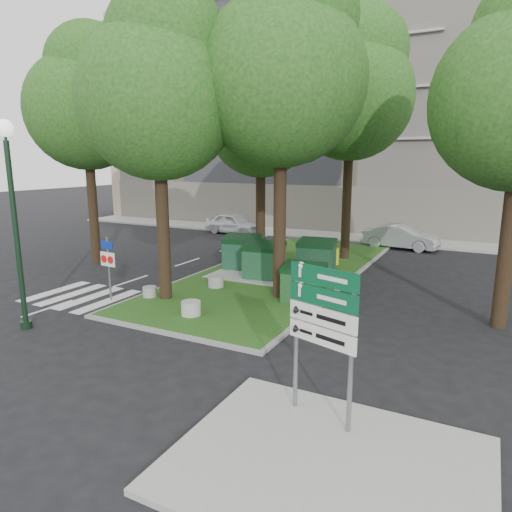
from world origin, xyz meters
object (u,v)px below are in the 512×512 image
Objects in this scene: bollard_mid at (216,281)px; litter_bin at (334,256)px; tree_median_mid at (263,112)px; street_lamp at (13,201)px; dumpster_a at (243,252)px; tree_median_near_right at (285,63)px; tree_median_near_left at (160,84)px; traffic_sign_pole at (108,260)px; car_white at (234,224)px; dumpster_b at (264,261)px; car_silver at (401,237)px; tree_street_left at (87,99)px; dumpster_c at (316,256)px; bollard_right at (191,308)px; dumpster_d at (304,283)px; directional_sign at (323,320)px; tree_median_far at (354,85)px; bollard_left at (150,292)px.

litter_bin reaches higher than bollard_mid.
tree_median_mid is 11.39m from street_lamp.
tree_median_near_right is at bearing -53.70° from dumpster_a.
traffic_sign_pole is at bearing -153.79° from tree_median_near_left.
car_white reaches higher than bollard_mid.
tree_median_near_right is 6.40× the size of dumpster_b.
dumpster_a is 0.44× the size of car_silver.
tree_street_left is 12.66m from dumpster_c.
dumpster_c is 7.29m from bollard_right.
tree_median_near_right reaches higher than bollard_right.
car_silver reaches higher than bollard_right.
dumpster_c is 4.27m from dumpster_d.
bollard_mid is 9.69m from directional_sign.
street_lamp is at bearing -114.58° from dumpster_a.
dumpster_a is 1.03× the size of dumpster_b.
bollard_right is at bearing -80.54° from tree_median_mid.
dumpster_b is (1.78, 4.04, -6.47)m from tree_median_near_left.
tree_median_far is (3.70, 9.50, 1.00)m from tree_median_near_left.
bollard_left is at bearing -128.97° from dumpster_b.
bollard_right is 1.03× the size of bollard_mid.
street_lamp is (-6.52, -5.89, 3.01)m from dumpster_d.
litter_bin is at bearing 62.22° from traffic_sign_pole.
bollard_mid is at bearing -116.31° from litter_bin.
dumpster_b is at bearing 59.81° from bollard_left.
car_silver is (2.17, 7.84, -0.15)m from dumpster_c.
car_silver is (7.66, 17.88, -3.10)m from street_lamp.
dumpster_b is 12.40m from car_white.
dumpster_b is 3.60× the size of bollard_left.
dumpster_a is (7.18, 1.60, -6.79)m from tree_street_left.
dumpster_d is at bearing -135.39° from car_white.
bollard_left is (-2.47, -4.25, -0.55)m from dumpster_b.
street_lamp is (4.89, -7.61, -3.87)m from tree_street_left.
tree_median_near_left reaches higher than litter_bin.
directional_sign is (6.87, -11.39, -4.91)m from tree_median_mid.
litter_bin is (1.82, 8.92, 0.16)m from bollard_right.
car_white is at bearing 81.67° from tree_street_left.
tree_median_near_left reaches higher than bollard_left.
tree_street_left is 2.66× the size of car_silver.
directional_sign reaches higher than bollard_mid.
bollard_right is 0.15× the size of car_silver.
litter_bin is at bearing 64.30° from street_lamp.
tree_median_near_left is 7.29m from bollard_right.
tree_median_near_left is 3.58× the size of directional_sign.
street_lamp is 18.78m from car_white.
street_lamp reaches higher than car_silver.
street_lamp is at bearing -110.03° from bollard_left.
traffic_sign_pole reaches higher than dumpster_d.
dumpster_c is at bearing -96.74° from litter_bin.
dumpster_b is at bearing -44.23° from dumpster_a.
bollard_mid is 0.14× the size of car_silver.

